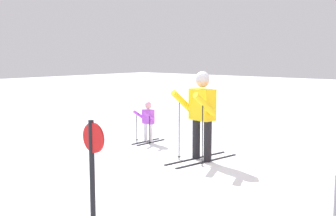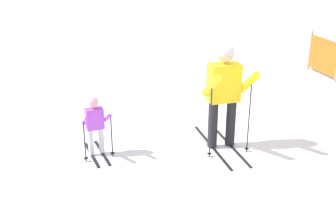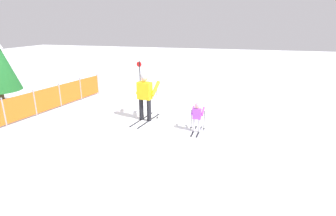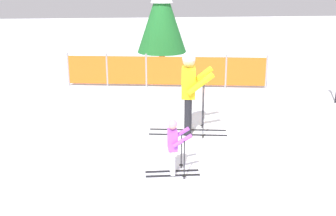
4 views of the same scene
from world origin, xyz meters
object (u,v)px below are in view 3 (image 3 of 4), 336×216
Objects in this scene: skier_adult at (145,92)px; trail_marker at (140,72)px; safety_fence at (48,99)px; skier_child at (197,115)px.

skier_adult is 1.17× the size of trail_marker.
skier_adult is 4.79m from trail_marker.
safety_fence is at bearing 153.20° from trail_marker.
skier_child is at bearing -94.57° from safety_fence.
skier_adult reaches higher than trail_marker.
skier_adult is at bearing -88.77° from safety_fence.
skier_adult is at bearing -156.20° from trail_marker.
safety_fence is 5.03m from trail_marker.
skier_child is 6.36m from trail_marker.
skier_adult is at bearing 75.06° from skier_child.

